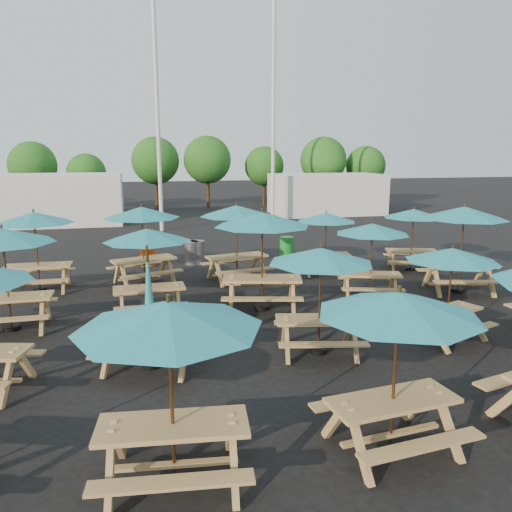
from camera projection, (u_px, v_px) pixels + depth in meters
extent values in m
plane|color=black|center=(270.00, 309.00, 12.96)|extent=(120.00, 120.00, 0.00)
cube|color=tan|center=(9.00, 298.00, 11.27)|extent=(1.86, 0.74, 0.06)
cube|color=tan|center=(3.00, 320.00, 10.68)|extent=(1.86, 0.28, 0.04)
cube|color=tan|center=(16.00, 302.00, 11.98)|extent=(1.86, 0.28, 0.04)
cylinder|color=black|center=(12.00, 328.00, 11.41)|extent=(0.37, 0.37, 0.10)
cylinder|color=brown|center=(7.00, 280.00, 11.18)|extent=(0.05, 0.05, 2.37)
cone|color=teal|center=(2.00, 236.00, 10.98)|extent=(2.28, 2.28, 0.33)
cube|color=tan|center=(38.00, 266.00, 14.48)|extent=(1.85, 0.74, 0.06)
cube|color=tan|center=(34.00, 281.00, 13.90)|extent=(1.84, 0.28, 0.04)
cube|color=tan|center=(43.00, 270.00, 15.19)|extent=(1.84, 0.28, 0.04)
cylinder|color=black|center=(40.00, 289.00, 14.63)|extent=(0.37, 0.37, 0.10)
cylinder|color=brown|center=(37.00, 252.00, 14.40)|extent=(0.04, 0.04, 2.35)
cone|color=teal|center=(34.00, 218.00, 14.20)|extent=(2.27, 2.27, 0.33)
cube|color=tan|center=(173.00, 426.00, 6.02)|extent=(1.89, 0.91, 0.06)
cube|color=tan|center=(171.00, 483.00, 5.43)|extent=(1.84, 0.46, 0.04)
cube|color=tan|center=(175.00, 419.00, 6.73)|extent=(1.84, 0.46, 0.04)
cylinder|color=black|center=(175.00, 477.00, 6.17)|extent=(0.37, 0.37, 0.10)
cylinder|color=brown|center=(172.00, 394.00, 5.94)|extent=(0.04, 0.04, 2.33)
cone|color=teal|center=(169.00, 315.00, 5.74)|extent=(2.46, 2.46, 0.32)
cube|color=tan|center=(150.00, 329.00, 9.32)|extent=(1.97, 1.28, 0.06)
cube|color=tan|center=(139.00, 358.00, 8.72)|extent=(1.81, 0.85, 0.04)
cube|color=tan|center=(161.00, 331.00, 10.03)|extent=(1.81, 0.85, 0.04)
cylinder|color=black|center=(152.00, 364.00, 9.46)|extent=(0.37, 0.37, 0.10)
cylinder|color=brown|center=(149.00, 307.00, 9.23)|extent=(0.04, 0.04, 2.34)
cone|color=teal|center=(149.00, 286.00, 9.15)|extent=(0.22, 0.22, 1.53)
cube|color=tan|center=(149.00, 288.00, 12.28)|extent=(1.75, 0.73, 0.06)
cube|color=tan|center=(152.00, 306.00, 11.74)|extent=(1.74, 0.30, 0.04)
cube|color=tan|center=(148.00, 292.00, 12.94)|extent=(1.74, 0.30, 0.04)
cylinder|color=black|center=(150.00, 314.00, 12.42)|extent=(0.35, 0.35, 0.10)
cylinder|color=brown|center=(149.00, 272.00, 12.20)|extent=(0.04, 0.04, 2.21)
cone|color=teal|center=(147.00, 235.00, 12.01)|extent=(2.18, 2.18, 0.31)
cube|color=tan|center=(144.00, 259.00, 15.24)|extent=(2.03, 1.31, 0.06)
cube|color=tan|center=(153.00, 274.00, 14.73)|extent=(1.87, 0.86, 0.04)
cube|color=tan|center=(137.00, 265.00, 15.87)|extent=(1.87, 0.86, 0.04)
cylinder|color=black|center=(145.00, 282.00, 15.39)|extent=(0.38, 0.38, 0.11)
cylinder|color=brown|center=(143.00, 246.00, 15.15)|extent=(0.05, 0.05, 2.42)
cone|color=teal|center=(142.00, 212.00, 14.94)|extent=(2.92, 2.92, 0.34)
cube|color=tan|center=(393.00, 400.00, 6.69)|extent=(1.83, 0.88, 0.06)
cube|color=tan|center=(423.00, 446.00, 6.15)|extent=(1.78, 0.44, 0.04)
cube|color=tan|center=(366.00, 398.00, 7.34)|extent=(1.78, 0.44, 0.04)
cylinder|color=black|center=(390.00, 446.00, 6.83)|extent=(0.35, 0.35, 0.10)
cylinder|color=brown|center=(395.00, 372.00, 6.61)|extent=(0.04, 0.04, 2.26)
cone|color=teal|center=(399.00, 304.00, 6.41)|extent=(2.37, 2.37, 0.31)
cube|color=tan|center=(319.00, 320.00, 9.97)|extent=(1.82, 1.01, 0.06)
cube|color=tan|center=(324.00, 345.00, 9.41)|extent=(1.73, 0.59, 0.04)
cube|color=tan|center=(314.00, 322.00, 10.64)|extent=(1.73, 0.59, 0.04)
cylinder|color=black|center=(318.00, 351.00, 10.11)|extent=(0.34, 0.34, 0.10)
cylinder|color=brown|center=(320.00, 301.00, 9.89)|extent=(0.04, 0.04, 2.19)
cone|color=teal|center=(321.00, 255.00, 9.70)|extent=(2.48, 2.48, 0.31)
cube|color=tan|center=(262.00, 279.00, 12.75)|extent=(2.13, 1.23, 0.07)
cube|color=tan|center=(262.00, 299.00, 12.10)|extent=(2.01, 0.74, 0.04)
cube|color=tan|center=(262.00, 283.00, 13.53)|extent=(2.01, 0.74, 0.04)
cylinder|color=black|center=(262.00, 307.00, 12.90)|extent=(0.40, 0.40, 0.11)
cylinder|color=brown|center=(262.00, 261.00, 12.65)|extent=(0.05, 0.05, 2.55)
cone|color=teal|center=(262.00, 219.00, 12.44)|extent=(2.94, 2.94, 0.36)
cube|color=tan|center=(237.00, 256.00, 15.70)|extent=(1.99, 1.09, 0.06)
cube|color=tan|center=(246.00, 270.00, 15.15)|extent=(1.90, 0.63, 0.04)
cube|color=tan|center=(229.00, 262.00, 16.38)|extent=(1.90, 0.63, 0.04)
cylinder|color=black|center=(237.00, 279.00, 15.85)|extent=(0.38, 0.38, 0.10)
cylinder|color=brown|center=(237.00, 243.00, 15.61)|extent=(0.05, 0.05, 2.41)
cone|color=teal|center=(236.00, 211.00, 15.41)|extent=(2.71, 2.71, 0.34)
cube|color=tan|center=(448.00, 311.00, 10.69)|extent=(1.72, 1.11, 0.05)
cube|color=tan|center=(471.00, 330.00, 10.26)|extent=(1.59, 0.73, 0.04)
cube|color=tan|center=(425.00, 315.00, 11.23)|extent=(1.59, 0.73, 0.04)
cylinder|color=black|center=(446.00, 338.00, 10.81)|extent=(0.32, 0.32, 0.09)
cylinder|color=brown|center=(449.00, 294.00, 10.61)|extent=(0.04, 0.04, 2.05)
cone|color=teal|center=(452.00, 255.00, 10.44)|extent=(2.48, 2.48, 0.28)
cube|color=tan|center=(370.00, 274.00, 13.79)|extent=(1.78, 1.13, 0.06)
cube|color=tan|center=(373.00, 289.00, 13.25)|extent=(1.65, 0.74, 0.04)
cube|color=tan|center=(367.00, 278.00, 14.44)|extent=(1.65, 0.74, 0.04)
cylinder|color=black|center=(369.00, 296.00, 13.92)|extent=(0.33, 0.33, 0.09)
cylinder|color=brown|center=(371.00, 261.00, 13.72)|extent=(0.04, 0.04, 2.12)
cone|color=teal|center=(373.00, 229.00, 13.53)|extent=(2.55, 2.55, 0.29)
cube|color=tan|center=(325.00, 254.00, 16.57)|extent=(1.69, 0.86, 0.05)
cube|color=tan|center=(329.00, 266.00, 16.04)|extent=(1.63, 0.46, 0.04)
cube|color=tan|center=(321.00, 258.00, 17.20)|extent=(1.63, 0.46, 0.04)
cylinder|color=black|center=(325.00, 272.00, 16.69)|extent=(0.32, 0.32, 0.09)
cylinder|color=brown|center=(325.00, 243.00, 16.49)|extent=(0.04, 0.04, 2.07)
cone|color=teal|center=(326.00, 217.00, 16.31)|extent=(2.24, 2.24, 0.29)
cube|color=tan|center=(460.00, 265.00, 14.38)|extent=(2.09, 1.18, 0.07)
cube|color=tan|center=(470.00, 282.00, 13.73)|extent=(1.98, 0.70, 0.04)
cube|color=tan|center=(449.00, 270.00, 15.15)|extent=(1.98, 0.70, 0.04)
cylinder|color=black|center=(458.00, 290.00, 14.53)|extent=(0.39, 0.39, 0.11)
cylinder|color=brown|center=(461.00, 250.00, 14.28)|extent=(0.05, 0.05, 2.52)
cone|color=teal|center=(464.00, 213.00, 14.07)|extent=(2.87, 2.87, 0.35)
cube|color=tan|center=(411.00, 251.00, 17.08)|extent=(1.79, 1.17, 0.06)
cube|color=tan|center=(415.00, 262.00, 16.53)|extent=(1.65, 0.77, 0.04)
cube|color=tan|center=(407.00, 255.00, 17.73)|extent=(1.65, 0.77, 0.04)
cylinder|color=black|center=(410.00, 269.00, 17.21)|extent=(0.33, 0.33, 0.09)
cylinder|color=brown|center=(412.00, 240.00, 17.00)|extent=(0.04, 0.04, 2.14)
cone|color=teal|center=(414.00, 213.00, 16.81)|extent=(2.60, 2.60, 0.30)
cylinder|color=#D8460C|center=(148.00, 254.00, 17.81)|extent=(0.53, 0.53, 0.85)
cylinder|color=gray|center=(192.00, 253.00, 18.04)|extent=(0.53, 0.53, 0.85)
cylinder|color=gray|center=(198.00, 252.00, 18.14)|extent=(0.53, 0.53, 0.85)
cylinder|color=#18892A|center=(287.00, 248.00, 19.01)|extent=(0.53, 0.53, 0.85)
cylinder|color=silver|center=(157.00, 111.00, 24.61)|extent=(0.20, 0.20, 12.00)
cylinder|color=silver|center=(273.00, 116.00, 28.00)|extent=(0.20, 0.20, 12.00)
cube|color=silver|center=(49.00, 199.00, 27.97)|extent=(8.00, 4.00, 2.80)
cube|color=silver|center=(326.00, 194.00, 32.85)|extent=(7.00, 4.00, 2.60)
cylinder|color=#382314|center=(36.00, 197.00, 33.25)|extent=(0.24, 0.24, 2.14)
sphere|color=#1E5919|center=(33.00, 165.00, 32.83)|extent=(3.11, 3.11, 3.11)
cylinder|color=#382314|center=(88.00, 199.00, 33.83)|extent=(0.24, 0.24, 1.78)
sphere|color=#1E5919|center=(86.00, 173.00, 33.47)|extent=(2.59, 2.59, 2.59)
cylinder|color=#382314|center=(157.00, 193.00, 35.85)|extent=(0.24, 0.24, 2.31)
sphere|color=#1E5919|center=(155.00, 161.00, 35.39)|extent=(3.36, 3.36, 3.36)
cylinder|color=#382314|center=(208.00, 192.00, 36.25)|extent=(0.24, 0.24, 2.35)
sphere|color=#1E5919|center=(207.00, 160.00, 35.78)|extent=(3.41, 3.41, 3.41)
cylinder|color=#382314|center=(264.00, 193.00, 37.67)|extent=(0.24, 0.24, 2.02)
sphere|color=#1E5919|center=(264.00, 166.00, 37.27)|extent=(2.94, 2.94, 2.94)
cylinder|color=#382314|center=(323.00, 191.00, 36.87)|extent=(0.24, 0.24, 2.32)
sphere|color=#1E5919|center=(323.00, 160.00, 36.40)|extent=(3.38, 3.38, 3.38)
cylinder|color=#382314|center=(365.00, 192.00, 37.70)|extent=(0.24, 0.24, 2.03)
sphere|color=#1E5919|center=(366.00, 166.00, 37.30)|extent=(2.95, 2.95, 2.95)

